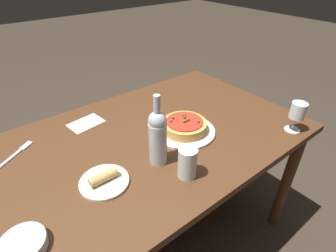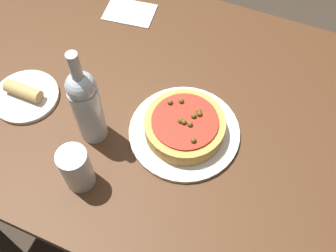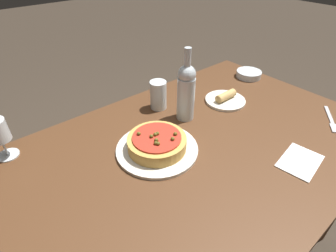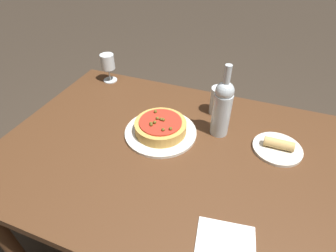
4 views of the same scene
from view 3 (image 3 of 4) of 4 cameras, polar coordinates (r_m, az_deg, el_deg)
The scene contains 9 objects.
dining_table at distance 1.03m, azimuth 5.99°, elevation -8.09°, with size 1.43×0.91×0.77m.
dinner_plate at distance 0.94m, azimuth -2.38°, elevation -5.00°, with size 0.29×0.29×0.01m.
pizza at distance 0.92m, azimuth -2.42°, elevation -3.57°, with size 0.21×0.21×0.06m.
wine_bottle at distance 1.04m, azimuth 3.96°, elevation 7.62°, with size 0.07×0.07×0.30m.
water_cup at distance 1.14m, azimuth -2.12°, elevation 6.76°, with size 0.07×0.07×0.13m.
side_bowl at distance 1.50m, azimuth 17.16°, elevation 10.75°, with size 0.13×0.13×0.03m.
fork at distance 1.27m, azimuth 32.00°, elevation 1.01°, with size 0.17×0.13×0.00m.
side_plate at distance 1.24m, azimuth 12.38°, elevation 5.71°, with size 0.18×0.18×0.05m.
paper_napkin at distance 1.00m, azimuth 26.79°, elevation -6.87°, with size 0.17×0.13×0.00m.
Camera 3 is at (0.55, 0.49, 1.40)m, focal length 28.00 mm.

